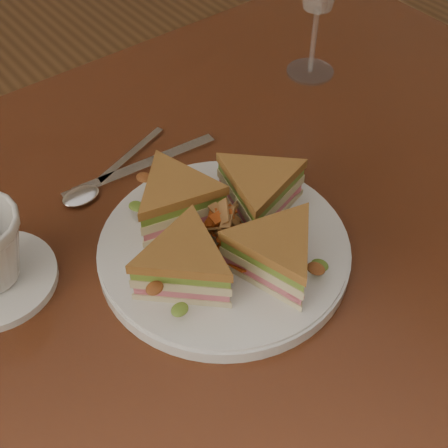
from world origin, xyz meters
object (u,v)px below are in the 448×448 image
knife (136,169)px  table (212,280)px  sandwich_wedges (224,227)px  spoon (94,186)px  plate (224,250)px

knife → table: bearing=-79.0°
sandwich_wedges → knife: sandwich_wedges is taller
spoon → knife: 0.06m
sandwich_wedges → spoon: sandwich_wedges is taller
spoon → plate: bearing=-90.5°
spoon → table: bearing=-81.4°
plate → sandwich_wedges: 0.04m
spoon → knife: spoon is taller
table → sandwich_wedges: 0.15m
sandwich_wedges → spoon: size_ratio=1.55×
plate → spoon: (-0.06, 0.19, -0.00)m
table → sandwich_wedges: bearing=-106.7°
table → spoon: spoon is taller
table → plate: size_ratio=4.27×
table → plate: plate is taller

